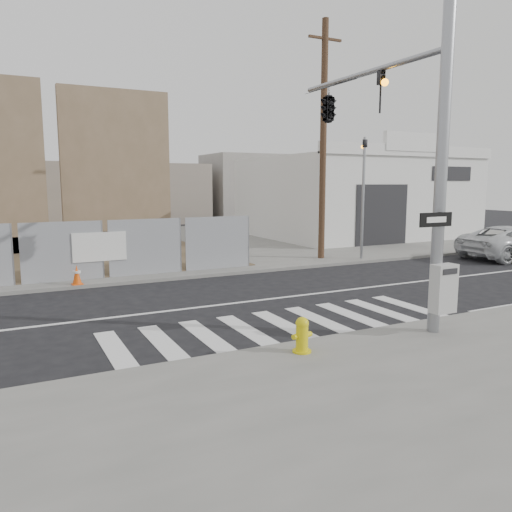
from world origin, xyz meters
name	(u,v)px	position (x,y,z in m)	size (l,w,h in m)	color
ground	(240,303)	(0.00, 0.00, 0.00)	(100.00, 100.00, 0.00)	black
sidewalk_far	(129,246)	(0.00, 14.00, 0.06)	(50.00, 20.00, 0.12)	slate
signal_pole	(360,128)	(2.49, -2.05, 4.78)	(0.96, 5.87, 7.00)	gray
far_signal_pole	(364,181)	(8.00, 4.60, 3.48)	(0.16, 0.20, 5.60)	gray
concrete_wall_right	(117,183)	(-0.50, 14.08, 3.38)	(5.50, 1.30, 8.00)	brown
auto_shop	(354,197)	(14.00, 12.97, 2.54)	(12.00, 10.20, 5.95)	silver
utility_pole_right	(323,140)	(6.50, 5.50, 5.20)	(1.60, 0.28, 10.00)	#4F3524
fire_hydrant	(302,335)	(-0.84, -4.66, 0.47)	(0.47, 0.47, 0.70)	#D5C30B
traffic_cone_d	(77,275)	(-3.88, 4.22, 0.43)	(0.35, 0.35, 0.64)	#E54F0C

